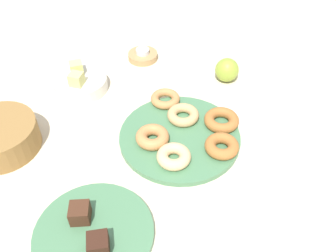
{
  "coord_description": "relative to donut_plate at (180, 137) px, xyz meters",
  "views": [
    {
      "loc": [
        -0.66,
        0.01,
        0.67
      ],
      "look_at": [
        0.0,
        0.03,
        0.04
      ],
      "focal_mm": 39.2,
      "sensor_mm": 36.0,
      "label": 1
    }
  ],
  "objects": [
    {
      "name": "ground_plane",
      "position": [
        0.0,
        0.0,
        -0.01
      ],
      "size": [
        2.4,
        2.4,
        0.0
      ],
      "primitive_type": "plane",
      "color": "beige"
    },
    {
      "name": "donut_plate",
      "position": [
        0.0,
        0.0,
        0.0
      ],
      "size": [
        0.31,
        0.31,
        0.01
      ],
      "primitive_type": "cylinder",
      "color": "#4C7F56",
      "rests_on": "ground_plane"
    },
    {
      "name": "donut_0",
      "position": [
        0.04,
        -0.11,
        0.02
      ],
      "size": [
        0.13,
        0.13,
        0.03
      ],
      "primitive_type": "torus",
      "rotation": [
        0.0,
        0.0,
        0.77
      ],
      "color": "#AD6B33",
      "rests_on": "donut_plate"
    },
    {
      "name": "donut_1",
      "position": [
        0.06,
        -0.01,
        0.02
      ],
      "size": [
        0.12,
        0.12,
        0.03
      ],
      "primitive_type": "torus",
      "rotation": [
        0.0,
        0.0,
        3.78
      ],
      "color": "tan",
      "rests_on": "donut_plate"
    },
    {
      "name": "donut_2",
      "position": [
        -0.09,
        0.01,
        0.02
      ],
      "size": [
        0.1,
        0.1,
        0.03
      ],
      "primitive_type": "torus",
      "rotation": [
        0.0,
        0.0,
        4.46
      ],
      "color": "#EABC84",
      "rests_on": "donut_plate"
    },
    {
      "name": "donut_3",
      "position": [
        -0.05,
        -0.1,
        0.02
      ],
      "size": [
        0.12,
        0.12,
        0.03
      ],
      "primitive_type": "torus",
      "rotation": [
        0.0,
        0.0,
        2.2
      ],
      "color": "#AD6B33",
      "rests_on": "donut_plate"
    },
    {
      "name": "donut_4",
      "position": [
        0.13,
        0.04,
        0.02
      ],
      "size": [
        0.11,
        0.11,
        0.02
      ],
      "primitive_type": "torus",
      "rotation": [
        0.0,
        0.0,
        2.45
      ],
      "color": "#C6844C",
      "rests_on": "donut_plate"
    },
    {
      "name": "donut_5",
      "position": [
        -0.02,
        0.07,
        0.02
      ],
      "size": [
        0.09,
        0.09,
        0.03
      ],
      "primitive_type": "torus",
      "rotation": [
        0.0,
        0.0,
        6.23
      ],
      "color": "#C6844C",
      "rests_on": "donut_plate"
    },
    {
      "name": "cake_plate",
      "position": [
        -0.28,
        0.17,
        0.0
      ],
      "size": [
        0.24,
        0.24,
        0.02
      ],
      "primitive_type": "cylinder",
      "color": "#4C7F56",
      "rests_on": "ground_plane"
    },
    {
      "name": "brownie_near",
      "position": [
        -0.32,
        0.15,
        0.03
      ],
      "size": [
        0.05,
        0.05,
        0.04
      ],
      "primitive_type": "cube",
      "rotation": [
        0.0,
        0.0,
        0.2
      ],
      "color": "#381E14",
      "rests_on": "cake_plate"
    },
    {
      "name": "brownie_far",
      "position": [
        -0.25,
        0.2,
        0.03
      ],
      "size": [
        0.04,
        0.04,
        0.04
      ],
      "primitive_type": "cube",
      "rotation": [
        0.0,
        0.0,
        0.1
      ],
      "color": "#472819",
      "rests_on": "cake_plate"
    },
    {
      "name": "candle_holder",
      "position": [
        0.37,
        0.12,
        0.0
      ],
      "size": [
        0.1,
        0.1,
        0.02
      ],
      "primitive_type": "cylinder",
      "color": "tan",
      "rests_on": "ground_plane"
    },
    {
      "name": "tealight",
      "position": [
        0.37,
        0.12,
        0.02
      ],
      "size": [
        0.04,
        0.04,
        0.01
      ],
      "primitive_type": "cylinder",
      "color": "silver",
      "rests_on": "candle_holder"
    },
    {
      "name": "fruit_bowl",
      "position": [
        0.2,
        0.29,
        0.01
      ],
      "size": [
        0.16,
        0.16,
        0.04
      ],
      "primitive_type": "cylinder",
      "color": "silver",
      "rests_on": "ground_plane"
    },
    {
      "name": "melon_chunk_left",
      "position": [
        0.17,
        0.29,
        0.05
      ],
      "size": [
        0.04,
        0.04,
        0.04
      ],
      "primitive_type": "cube",
      "rotation": [
        0.0,
        0.0,
        -0.23
      ],
      "color": "#DBD67A",
      "rests_on": "fruit_bowl"
    },
    {
      "name": "melon_chunk_right",
      "position": [
        0.23,
        0.31,
        0.05
      ],
      "size": [
        0.05,
        0.05,
        0.04
      ],
      "primitive_type": "cube",
      "rotation": [
        0.0,
        0.0,
        0.35
      ],
      "color": "#DBD67A",
      "rests_on": "fruit_bowl"
    },
    {
      "name": "apple",
      "position": [
        0.26,
        -0.14,
        0.03
      ],
      "size": [
        0.07,
        0.07,
        0.07
      ],
      "primitive_type": "sphere",
      "color": "#93AD38",
      "rests_on": "ground_plane"
    }
  ]
}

